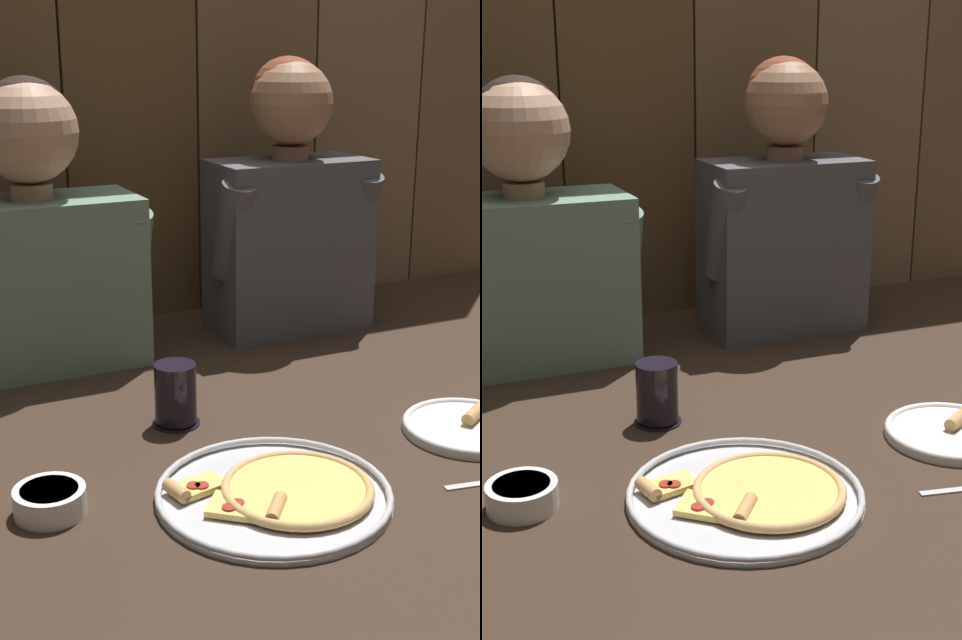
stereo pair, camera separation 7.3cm
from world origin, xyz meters
TOP-DOWN VIEW (x-y plane):
  - ground_plane at (0.00, 0.00)m, footprint 3.20×3.20m
  - pizza_tray at (-0.10, -0.18)m, footprint 0.34×0.34m
  - dinner_plate at (0.29, -0.12)m, footprint 0.22×0.22m
  - drinking_glass at (-0.14, 0.12)m, footprint 0.08×0.08m
  - dipping_bowl at (-0.41, -0.07)m, footprint 0.10×0.10m
  - diner_left at (-0.28, 0.51)m, footprint 0.44×0.21m
  - diner_right at (0.28, 0.50)m, footprint 0.38×0.20m
  - wooden_backdrop_wall at (0.00, 0.74)m, footprint 2.19×0.03m

SIDE VIEW (x-z plane):
  - ground_plane at x=0.00m, z-range 0.00..0.00m
  - dinner_plate at x=0.29m, z-range -0.01..0.03m
  - pizza_tray at x=-0.10m, z-range 0.00..0.02m
  - dipping_bowl at x=-0.41m, z-range 0.00..0.04m
  - drinking_glass at x=-0.14m, z-range 0.00..0.11m
  - diner_left at x=-0.28m, z-range -0.02..0.55m
  - diner_right at x=0.28m, z-range -0.02..0.59m
  - wooden_backdrop_wall at x=0.00m, z-range 0.00..1.22m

